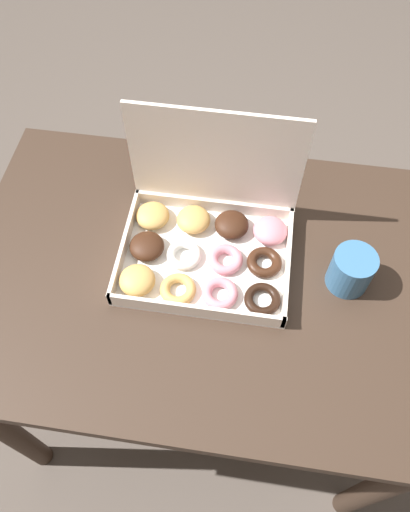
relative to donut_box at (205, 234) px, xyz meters
name	(u,v)px	position (x,y,z in m)	size (l,w,h in m)	color
ground_plane	(204,383)	(0.01, -0.06, -0.80)	(8.00, 8.00, 0.00)	#564C44
dining_table	(204,299)	(0.01, -0.06, -0.17)	(1.02, 0.71, 0.75)	#38281E
donut_box	(205,234)	(0.00, 0.00, 0.00)	(0.35, 0.28, 0.29)	white
coffee_mug	(351,270)	(0.30, -0.04, 0.00)	(0.09, 0.09, 0.09)	teal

